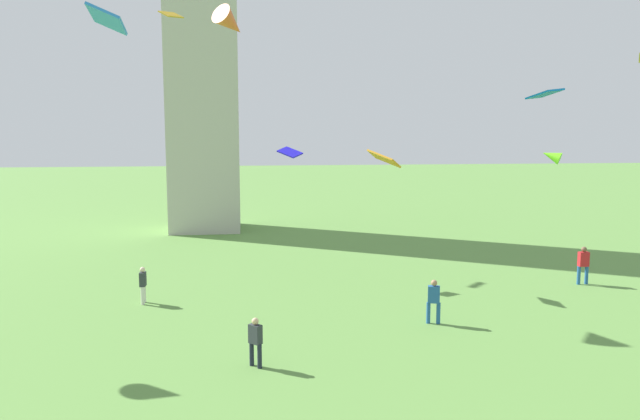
{
  "coord_description": "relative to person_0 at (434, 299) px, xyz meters",
  "views": [
    {
      "loc": [
        -5.12,
        -6.26,
        7.3
      ],
      "look_at": [
        -2.09,
        17.96,
        4.12
      ],
      "focal_mm": 34.91,
      "sensor_mm": 36.0,
      "label": 1
    }
  ],
  "objects": [
    {
      "name": "person_0",
      "position": [
        0.0,
        0.0,
        0.0
      ],
      "size": [
        0.51,
        0.37,
        1.69
      ],
      "rotation": [
        0.0,
        0.0,
        5.99
      ],
      "color": "#235693",
      "rests_on": "ground_plane"
    },
    {
      "name": "person_1",
      "position": [
        -6.76,
        -3.51,
        -0.07
      ],
      "size": [
        0.45,
        0.46,
        1.56
      ],
      "rotation": [
        0.0,
        0.0,
        2.33
      ],
      "color": "#1E2333",
      "rests_on": "ground_plane"
    },
    {
      "name": "person_4",
      "position": [
        -11.3,
        4.16,
        -0.07
      ],
      "size": [
        0.25,
        0.49,
        1.57
      ],
      "rotation": [
        0.0,
        0.0,
        4.67
      ],
      "color": "silver",
      "rests_on": "ground_plane"
    },
    {
      "name": "person_5",
      "position": [
        8.85,
        4.96,
        0.07
      ],
      "size": [
        0.56,
        0.29,
        1.81
      ],
      "rotation": [
        0.0,
        0.0,
        0.03
      ],
      "color": "#235693",
      "rests_on": "ground_plane"
    },
    {
      "name": "kite_flying_2",
      "position": [
        12.46,
        15.47,
        4.66
      ],
      "size": [
        1.52,
        1.39,
        1.11
      ],
      "rotation": [
        0.0,
        0.0,
        4.1
      ],
      "color": "#66DA1B"
    },
    {
      "name": "kite_flying_3",
      "position": [
        -0.56,
        6.15,
        4.99
      ],
      "size": [
        1.58,
        1.74,
        0.89
      ],
      "rotation": [
        0.0,
        0.0,
        5.46
      ],
      "color": "orange"
    },
    {
      "name": "kite_flying_4",
      "position": [
        -7.48,
        5.66,
        10.86
      ],
      "size": [
        1.83,
        1.88,
        1.5
      ],
      "rotation": [
        0.0,
        0.0,
        2.41
      ],
      "color": "orange"
    },
    {
      "name": "kite_flying_5",
      "position": [
        -10.82,
        -3.27,
        9.44
      ],
      "size": [
        0.99,
        1.46,
        0.71
      ],
      "rotation": [
        0.0,
        0.0,
        1.61
      ],
      "color": "blue"
    },
    {
      "name": "kite_flying_6",
      "position": [
        9.08,
        10.02,
        8.22
      ],
      "size": [
        1.61,
        1.99,
        0.55
      ],
      "rotation": [
        0.0,
        0.0,
        4.99
      ],
      "color": "blue"
    },
    {
      "name": "kite_flying_7",
      "position": [
        -4.77,
        8.16,
        5.23
      ],
      "size": [
        1.28,
        1.21,
        0.55
      ],
      "rotation": [
        0.0,
        0.0,
        2.39
      ],
      "color": "#1A15C9"
    },
    {
      "name": "kite_flying_9",
      "position": [
        -10.91,
        14.63,
        12.72
      ],
      "size": [
        1.4,
        1.42,
        0.49
      ],
      "rotation": [
        0.0,
        0.0,
        4.0
      ],
      "color": "gold"
    }
  ]
}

